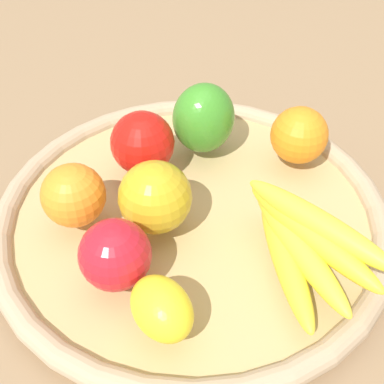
# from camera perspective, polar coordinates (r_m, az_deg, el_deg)

# --- Properties ---
(ground_plane) EXTENTS (2.40, 2.40, 0.00)m
(ground_plane) POSITION_cam_1_polar(r_m,az_deg,el_deg) (0.60, 0.00, -3.74)
(ground_plane) COLOR #8C6F4F
(ground_plane) RESTS_ON ground
(basket) EXTENTS (0.46, 0.46, 0.03)m
(basket) POSITION_cam_1_polar(r_m,az_deg,el_deg) (0.59, 0.00, -2.68)
(basket) COLOR tan
(basket) RESTS_ON ground_plane
(apple_2) EXTENTS (0.09, 0.09, 0.08)m
(apple_2) POSITION_cam_1_polar(r_m,az_deg,el_deg) (0.53, -4.28, -0.60)
(apple_2) COLOR gold
(apple_2) RESTS_ON basket
(apple_1) EXTENTS (0.11, 0.11, 0.08)m
(apple_1) POSITION_cam_1_polar(r_m,az_deg,el_deg) (0.60, -5.73, 5.65)
(apple_1) COLOR red
(apple_1) RESTS_ON basket
(orange_0) EXTENTS (0.07, 0.07, 0.07)m
(orange_0) POSITION_cam_1_polar(r_m,az_deg,el_deg) (0.63, 12.25, 6.43)
(orange_0) COLOR orange
(orange_0) RESTS_ON basket
(banana_bunch) EXTENTS (0.12, 0.18, 0.06)m
(banana_bunch) POSITION_cam_1_polar(r_m,az_deg,el_deg) (0.51, 12.76, -5.59)
(banana_bunch) COLOR yellow
(banana_bunch) RESTS_ON basket
(orange_1) EXTENTS (0.08, 0.08, 0.07)m
(orange_1) POSITION_cam_1_polar(r_m,az_deg,el_deg) (0.55, -13.50, -0.36)
(orange_1) COLOR orange
(orange_1) RESTS_ON basket
(bell_pepper) EXTENTS (0.09, 0.08, 0.09)m
(bell_pepper) POSITION_cam_1_polar(r_m,az_deg,el_deg) (0.63, 1.35, 8.51)
(bell_pepper) COLOR #3B8C26
(bell_pepper) RESTS_ON basket
(lemon_0) EXTENTS (0.06, 0.08, 0.05)m
(lemon_0) POSITION_cam_1_polar(r_m,az_deg,el_deg) (0.45, -3.51, -13.24)
(lemon_0) COLOR yellow
(lemon_0) RESTS_ON basket
(apple_0) EXTENTS (0.09, 0.09, 0.07)m
(apple_0) POSITION_cam_1_polar(r_m,az_deg,el_deg) (0.48, -8.86, -7.16)
(apple_0) COLOR red
(apple_0) RESTS_ON basket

